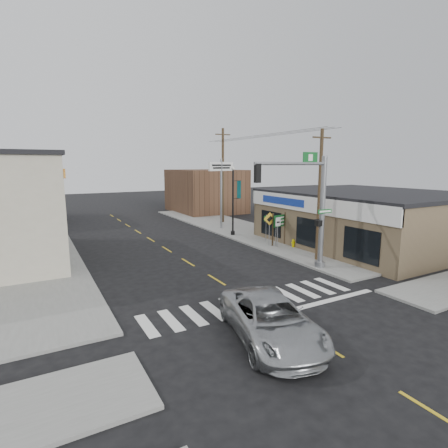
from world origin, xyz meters
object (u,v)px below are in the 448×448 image
suv (271,319)px  fire_hydrant (293,243)px  traffic_signal_pole (312,201)px  lamp_post (234,196)px  dance_center_sign (221,176)px  guide_sign (279,224)px  utility_pole_far (223,175)px  bare_tree (324,201)px  utility_pole_near (319,194)px

suv → fire_hydrant: suv is taller
traffic_signal_pole → lamp_post: size_ratio=1.15×
lamp_post → dance_center_sign: (0.62, 3.40, 1.59)m
guide_sign → dance_center_sign: size_ratio=0.38×
suv → utility_pole_far: size_ratio=0.56×
traffic_signal_pole → dance_center_sign: bearing=82.8°
guide_sign → bare_tree: bearing=-85.8°
lamp_post → utility_pole_far: bearing=71.8°
suv → bare_tree: size_ratio=1.20×
traffic_signal_pole → utility_pole_near: utility_pole_near is taller
guide_sign → utility_pole_near: 5.26m
lamp_post → fire_hydrant: bearing=-73.5°
traffic_signal_pole → lamp_post: (1.24, 11.10, -0.61)m
utility_pole_near → dance_center_sign: bearing=91.5°
lamp_post → dance_center_sign: dance_center_sign is taller
lamp_post → utility_pole_near: utility_pole_near is taller
suv → utility_pole_far: bearing=78.7°
utility_pole_far → guide_sign: bearing=-95.7°
suv → fire_hydrant: size_ratio=9.06×
traffic_signal_pole → guide_sign: size_ratio=2.71×
suv → fire_hydrant: 14.30m
suv → traffic_signal_pole: bearing=52.3°
guide_sign → utility_pole_near: utility_pole_near is taller
fire_hydrant → lamp_post: 7.20m
guide_sign → lamp_post: (-1.03, 5.20, 1.81)m
traffic_signal_pole → dance_center_sign: (1.86, 14.50, 0.98)m
suv → lamp_post: bearing=77.3°
fire_hydrant → utility_pole_far: size_ratio=0.06×
traffic_signal_pole → utility_pole_far: size_ratio=0.69×
suv → bare_tree: (10.59, 8.25, 3.01)m
fire_hydrant → dance_center_sign: (-0.89, 9.72, 4.71)m
suv → fire_hydrant: bearing=60.4°
traffic_signal_pole → lamp_post: traffic_signal_pole is taller
fire_hydrant → utility_pole_far: bearing=85.3°
suv → lamp_post: 18.88m
utility_pole_far → utility_pole_near: bearing=-95.2°
guide_sign → lamp_post: lamp_post is taller
fire_hydrant → bare_tree: (0.79, -2.16, 3.32)m
utility_pole_far → fire_hydrant: bearing=-93.0°
guide_sign → utility_pole_far: size_ratio=0.26×
fire_hydrant → lamp_post: bearing=103.4°
traffic_signal_pole → utility_pole_near: bearing=36.6°
traffic_signal_pole → fire_hydrant: bearing=60.3°
traffic_signal_pole → guide_sign: traffic_signal_pole is taller
fire_hydrant → dance_center_sign: 10.83m
fire_hydrant → lamp_post: lamp_post is taller
bare_tree → utility_pole_far: (0.26, 15.07, 1.42)m
fire_hydrant → suv: bearing=-133.3°
dance_center_sign → utility_pole_near: 13.16m
fire_hydrant → utility_pole_far: utility_pole_far is taller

